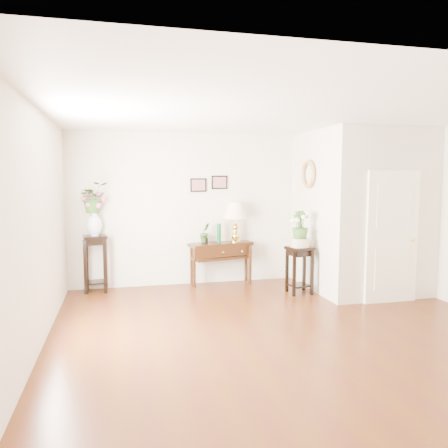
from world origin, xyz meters
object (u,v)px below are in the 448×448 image
object	(u,v)px
table_lamp	(235,223)
plant_stand_b	(299,270)
console_table	(221,263)
plant_stand_a	(96,264)

from	to	relation	value
table_lamp	plant_stand_b	world-z (taller)	table_lamp
plant_stand_b	console_table	bearing A→B (deg)	140.50
console_table	plant_stand_a	xyz separation A→B (m)	(-2.25, 0.00, 0.10)
plant_stand_a	plant_stand_b	world-z (taller)	plant_stand_a
table_lamp	plant_stand_b	size ratio (longest dim) A/B	0.93
plant_stand_b	plant_stand_a	bearing A→B (deg)	164.30
console_table	plant_stand_b	size ratio (longest dim) A/B	1.45
plant_stand_a	plant_stand_b	distance (m)	3.54
table_lamp	plant_stand_a	world-z (taller)	table_lamp
console_table	plant_stand_a	size ratio (longest dim) A/B	1.19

